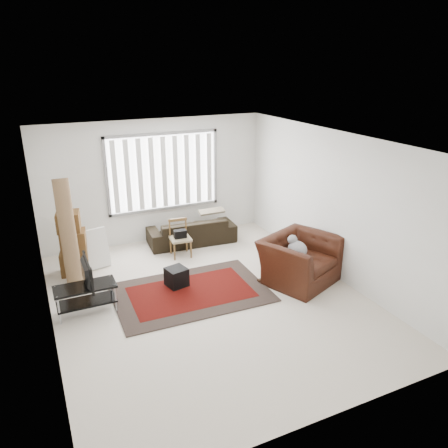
% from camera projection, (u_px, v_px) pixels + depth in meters
% --- Properties ---
extents(room, '(6.00, 6.02, 2.71)m').
position_uv_depth(room, '(198.00, 193.00, 7.30)').
color(room, beige).
rests_on(room, ground).
extents(persian_rug, '(2.69, 1.83, 0.02)m').
position_uv_depth(persian_rug, '(191.00, 292.00, 7.67)').
color(persian_rug, black).
rests_on(persian_rug, ground).
extents(tv_stand, '(0.96, 0.43, 0.48)m').
position_uv_depth(tv_stand, '(86.00, 293.00, 6.97)').
color(tv_stand, black).
rests_on(tv_stand, ground).
extents(tv, '(0.10, 0.78, 0.45)m').
position_uv_depth(tv, '(83.00, 273.00, 6.85)').
color(tv, black).
rests_on(tv, tv_stand).
extents(subwoofer, '(0.41, 0.41, 0.34)m').
position_uv_depth(subwoofer, '(177.00, 277.00, 7.84)').
color(subwoofer, black).
rests_on(subwoofer, persian_rug).
extents(moving_boxes, '(0.58, 0.54, 1.23)m').
position_uv_depth(moving_boxes, '(73.00, 245.00, 8.22)').
color(moving_boxes, brown).
rests_on(moving_boxes, ground).
extents(white_flatpack, '(0.65, 0.36, 0.79)m').
position_uv_depth(white_flatpack, '(92.00, 249.00, 8.47)').
color(white_flatpack, silver).
rests_on(white_flatpack, ground).
extents(rolled_rug, '(0.30, 0.76, 1.92)m').
position_uv_depth(rolled_rug, '(68.00, 232.00, 7.81)').
color(rolled_rug, brown).
rests_on(rolled_rug, ground).
extents(sofa, '(1.97, 0.97, 0.74)m').
position_uv_depth(sofa, '(192.00, 227.00, 9.67)').
color(sofa, black).
rests_on(sofa, ground).
extents(side_chair, '(0.45, 0.45, 0.77)m').
position_uv_depth(side_chair, '(180.00, 236.00, 9.01)').
color(side_chair, '#837355').
rests_on(side_chair, ground).
extents(armchair, '(1.63, 1.54, 0.96)m').
position_uv_depth(armchair, '(300.00, 257.00, 7.94)').
color(armchair, '#34140A').
rests_on(armchair, ground).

